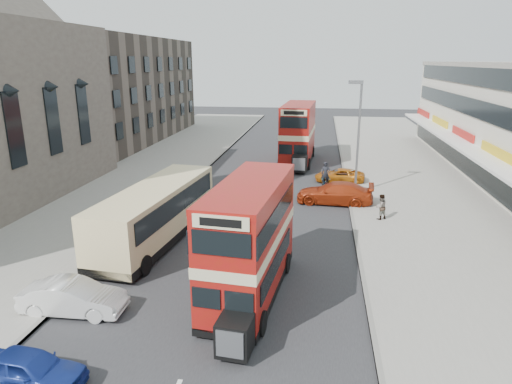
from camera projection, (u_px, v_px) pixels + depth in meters
The scene contains 17 objects.
ground at pixel (205, 325), 16.70m from camera, with size 160.00×160.00×0.00m, color #28282B.
road_surface at pixel (268, 184), 35.69m from camera, with size 12.00×90.00×0.01m, color #28282B.
pavement_right at pixel (426, 189), 34.02m from camera, with size 12.00×90.00×0.15m, color gray.
pavement_left at pixel (125, 178), 37.32m from camera, with size 12.00×90.00×0.15m, color gray.
kerb_left at pixel (194, 180), 36.51m from camera, with size 0.20×90.00×0.16m, color gray.
kerb_right at pixel (346, 186), 34.83m from camera, with size 0.20×90.00×0.16m, color gray.
brick_terrace at pixel (105, 90), 54.12m from camera, with size 14.00×28.00×12.00m, color #66594C.
street_lamp at pixel (358, 129), 31.55m from camera, with size 1.00×0.20×8.12m.
bus_main at pixel (250, 240), 18.21m from camera, with size 3.05×8.67×4.68m.
bus_second at pixel (298, 133), 42.68m from camera, with size 3.05×9.81×5.34m.
coach at pixel (157, 211), 24.18m from camera, with size 3.70×10.77×2.80m.
car_left_near at pixel (29, 369), 13.44m from camera, with size 1.38×3.42×1.17m, color navy.
car_left_front at pixel (73, 297), 17.35m from camera, with size 1.40×4.01×1.32m, color silver.
car_right_a at pixel (335, 193), 30.67m from camera, with size 2.09×5.14×1.49m, color #9F2E0F.
car_right_b at pixel (340, 176), 36.10m from camera, with size 1.81×3.94×1.09m, color orange.
pedestrian_near at pixel (381, 207), 27.21m from camera, with size 0.58×0.40×1.58m, color gray.
cyclist at pixel (325, 181), 33.82m from camera, with size 0.80×1.99×2.18m.
Camera 1 is at (3.96, -14.21, 9.45)m, focal length 31.62 mm.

